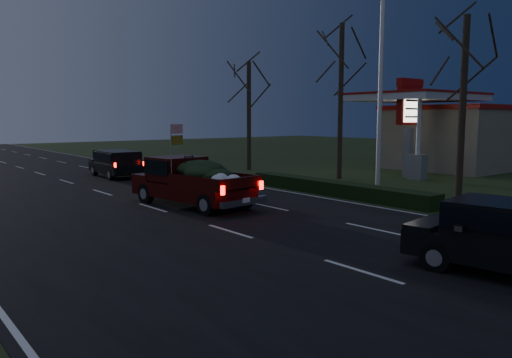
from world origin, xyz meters
TOP-DOWN VIEW (x-y plane):
  - ground at (0.00, 0.00)m, footprint 120.00×120.00m
  - road_asphalt at (0.00, 0.00)m, footprint 14.00×120.00m
  - hedge_row at (7.80, 3.00)m, footprint 1.00×10.00m
  - light_pole at (9.50, 2.00)m, footprint 0.50×0.90m
  - gas_price_pylon at (16.00, 4.99)m, footprint 2.00×0.41m
  - gas_station_building at (24.00, 6.00)m, footprint 10.00×7.00m
  - gas_canopy at (18.00, 6.00)m, footprint 7.10×6.10m
  - bare_tree_near at (11.00, -1.00)m, footprint 3.60×3.60m
  - bare_tree_mid at (12.50, 7.00)m, footprint 3.60×3.60m
  - bare_tree_far at (11.50, 14.00)m, footprint 3.60×3.60m
  - pickup_truck at (1.45, 4.55)m, footprint 2.70×5.57m
  - lead_suv at (2.97, 15.36)m, footprint 2.02×4.41m

SIDE VIEW (x-z plane):
  - ground at x=0.00m, z-range 0.00..0.00m
  - road_asphalt at x=0.00m, z-range 0.00..0.02m
  - hedge_row at x=7.80m, z-range 0.00..0.60m
  - lead_suv at x=2.97m, z-range 0.32..1.56m
  - pickup_truck at x=1.45m, z-range -0.35..2.46m
  - gas_station_building at x=24.00m, z-range 0.00..4.00m
  - gas_price_pylon at x=16.00m, z-range 0.98..6.56m
  - gas_canopy at x=18.00m, z-range 1.91..6.79m
  - bare_tree_far at x=11.50m, z-range 1.73..8.73m
  - light_pole at x=9.50m, z-range 0.90..10.06m
  - bare_tree_near at x=11.00m, z-range 1.85..9.35m
  - bare_tree_mid at x=12.50m, z-range 2.10..10.60m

